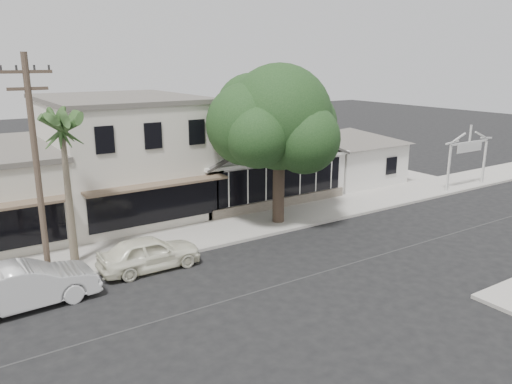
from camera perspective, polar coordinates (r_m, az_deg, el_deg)
ground at (r=21.06m, az=5.74°, el=-9.66°), size 140.00×140.00×0.00m
sidewalk_north at (r=23.57m, az=-20.86°, el=-7.67°), size 90.00×3.50×0.15m
corner_shop at (r=32.81m, az=-1.07°, el=4.12°), size 10.40×8.60×5.10m
side_cottage at (r=37.27m, az=10.49°, el=3.42°), size 6.00×6.00×3.00m
arch_sign at (r=37.03m, az=23.19°, el=5.01°), size 4.12×0.12×3.95m
row_building_near at (r=30.24m, az=-15.09°, el=3.92°), size 8.00×10.00×6.50m
utility_pole at (r=20.61m, az=-23.77°, el=2.62°), size 1.80×0.24×9.00m
car_0 at (r=21.91m, az=-12.09°, el=-6.82°), size 4.35×1.77×1.48m
car_1 at (r=20.11m, az=-24.82°, el=-9.68°), size 5.10×2.01×1.65m
shade_tree at (r=26.43m, az=2.24°, el=8.22°), size 7.76×7.02×8.61m
palm_east at (r=21.98m, az=-21.33°, el=7.02°), size 2.57×2.57×7.19m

